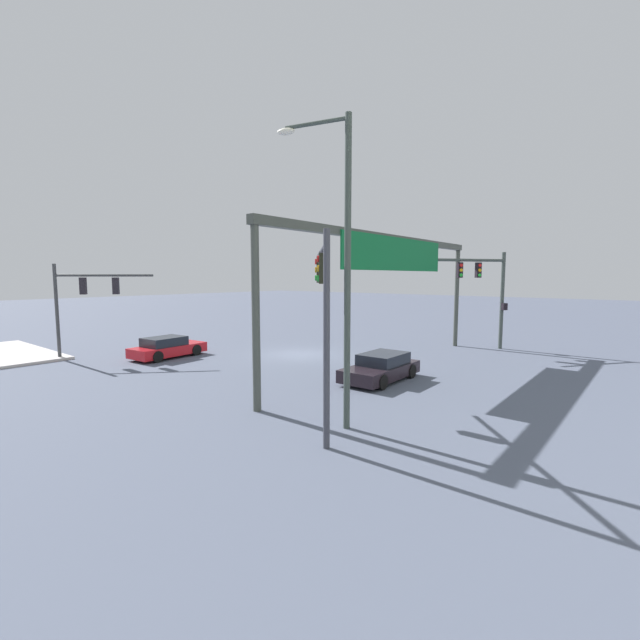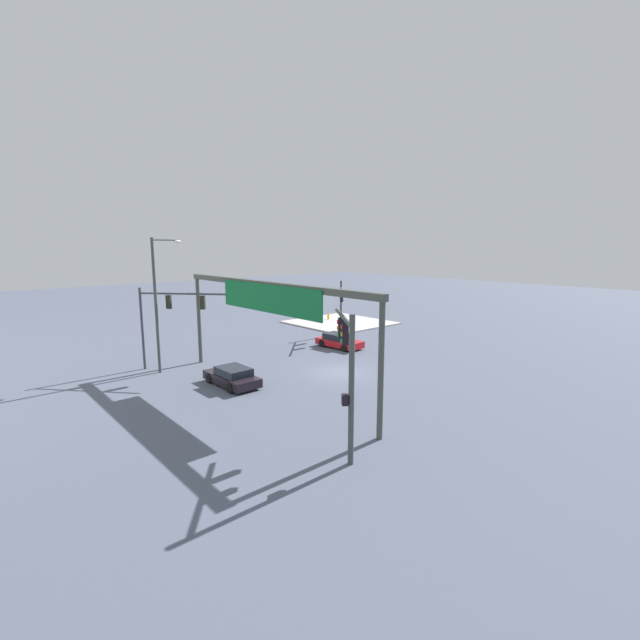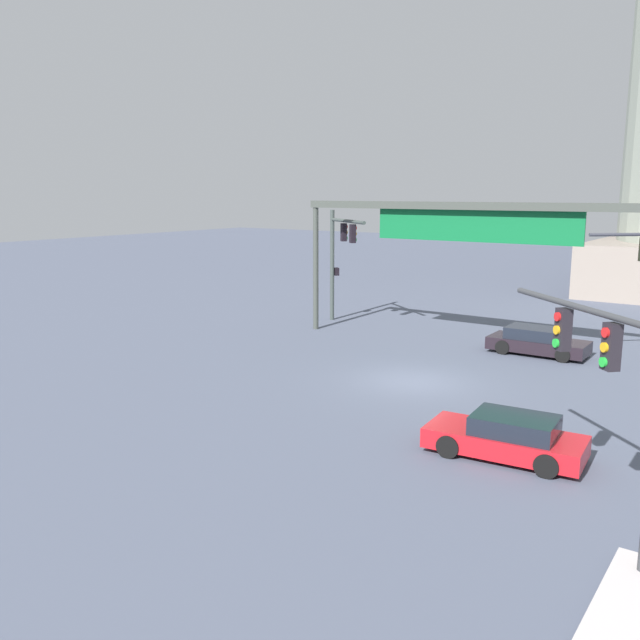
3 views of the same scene
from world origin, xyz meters
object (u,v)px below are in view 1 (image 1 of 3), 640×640
at_px(traffic_signal_near_corner, 323,288).
at_px(traffic_signal_opposite_side, 488,285).
at_px(traffic_signal_cross_street, 84,294).
at_px(streetlamp_curved_arm, 340,254).
at_px(sedan_car_waiting_far, 381,368).
at_px(sedan_car_approaching, 167,348).

relative_size(traffic_signal_near_corner, traffic_signal_opposite_side, 0.95).
distance_m(traffic_signal_near_corner, traffic_signal_cross_street, 17.11).
relative_size(traffic_signal_near_corner, traffic_signal_cross_street, 1.10).
relative_size(traffic_signal_cross_street, streetlamp_curved_arm, 0.57).
bearing_deg(sedan_car_waiting_far, streetlamp_curved_arm, 18.67).
xyz_separation_m(streetlamp_curved_arm, sedan_car_waiting_far, (-6.00, -2.10, -4.77)).
bearing_deg(traffic_signal_opposite_side, traffic_signal_near_corner, 37.97).
height_order(traffic_signal_near_corner, streetlamp_curved_arm, streetlamp_curved_arm).
xyz_separation_m(sedan_car_approaching, sedan_car_waiting_far, (-3.11, 12.42, 0.00)).
distance_m(traffic_signal_near_corner, sedan_car_approaching, 14.63).
distance_m(streetlamp_curved_arm, sedan_car_waiting_far, 7.95).
bearing_deg(traffic_signal_opposite_side, sedan_car_waiting_far, 31.50).
bearing_deg(sedan_car_approaching, traffic_signal_near_corner, -106.45).
bearing_deg(traffic_signal_cross_street, sedan_car_approaching, -3.15).
relative_size(traffic_signal_near_corner, streetlamp_curved_arm, 0.63).
bearing_deg(streetlamp_curved_arm, sedan_car_waiting_far, -85.28).
relative_size(sedan_car_approaching, sedan_car_waiting_far, 1.02).
bearing_deg(sedan_car_approaching, streetlamp_curved_arm, -105.95).
relative_size(traffic_signal_opposite_side, sedan_car_waiting_far, 1.45).
distance_m(traffic_signal_near_corner, traffic_signal_opposite_side, 17.28).
height_order(traffic_signal_cross_street, sedan_car_approaching, traffic_signal_cross_street).
distance_m(traffic_signal_opposite_side, sedan_car_waiting_far, 11.86).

